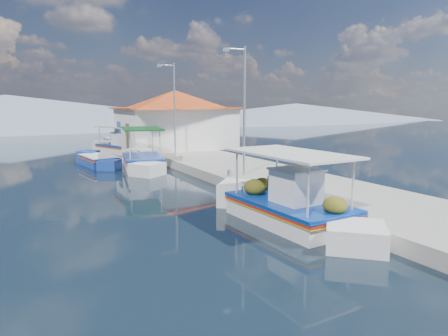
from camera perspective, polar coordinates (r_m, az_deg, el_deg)
name	(u,v)px	position (r m, az deg, el deg)	size (l,w,h in m)	color
ground	(169,205)	(16.08, -7.75, -5.14)	(160.00, 160.00, 0.00)	black
quay	(228,167)	(23.80, 0.52, 0.18)	(5.00, 44.00, 0.50)	#9D9B93
bollards	(200,164)	(22.14, -3.32, 0.54)	(0.20, 17.20, 0.30)	#A5A8AD
main_caique	(288,207)	(13.72, 8.91, -5.47)	(2.52, 7.91, 2.61)	white
caique_green_canopy	(142,162)	(25.24, -11.39, 0.86)	(3.07, 7.15, 2.73)	white
caique_blue_hull	(98,161)	(27.03, -17.14, 0.88)	(2.11, 5.54, 0.99)	#1B40A7
caique_far	(119,147)	(33.69, -14.46, 2.81)	(3.47, 6.19, 2.32)	white
harbor_building	(175,118)	(31.84, -6.83, 6.92)	(10.49, 10.49, 4.40)	white
lamp_post_near	(243,105)	(19.35, 2.62, 8.84)	(1.21, 0.14, 6.00)	#A5A8AD
lamp_post_far	(173,104)	(27.48, -7.12, 8.83)	(1.21, 0.14, 6.00)	#A5A8AD
mountain_ridge	(86,115)	(71.66, -18.67, 7.06)	(171.40, 96.00, 5.50)	slate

